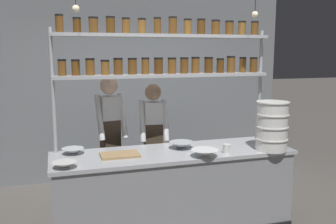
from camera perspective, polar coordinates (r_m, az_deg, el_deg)
The scene contains 13 objects.
back_wall at distance 6.01m, azimuth -5.31°, elevation 5.10°, with size 5.02×0.12×3.14m, color gray.
prep_counter at distance 4.25m, azimuth 0.87°, elevation -12.00°, with size 2.62×0.76×0.92m.
spice_shelf_unit at distance 4.28m, azimuth -0.38°, elevation 8.13°, with size 2.51×0.28×2.38m.
chef_left at distance 4.65m, azimuth -8.77°, elevation -3.48°, with size 0.39×0.32×1.70m.
chef_center at distance 4.73m, azimuth -2.25°, elevation -4.02°, with size 0.38×0.30×1.60m.
container_stack at distance 4.25m, azimuth 15.55°, elevation -2.07°, with size 0.36×0.36×0.54m.
cutting_board at distance 3.95m, azimuth -7.35°, elevation -6.49°, with size 0.40×0.26×0.02m.
prep_bowl_near_left at distance 3.65m, azimuth -15.51°, elevation -7.80°, with size 0.23×0.23×0.06m.
prep_bowl_center_front at distance 4.11m, azimuth -14.30°, elevation -5.82°, with size 0.23×0.23×0.06m.
prep_bowl_center_back at distance 4.21m, azimuth 2.07°, elevation -5.09°, with size 0.28×0.28×0.08m.
prep_bowl_near_right at distance 3.90m, azimuth 5.62°, elevation -6.28°, with size 0.29×0.29×0.08m.
serving_cup_front at distance 4.07m, azimuth 8.90°, elevation -5.54°, with size 0.08×0.08×0.10m.
pendant_light_row at distance 3.98m, azimuth 0.60°, elevation 15.59°, with size 1.99×0.07×0.72m.
Camera 1 is at (-1.22, -3.77, 2.00)m, focal length 40.00 mm.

